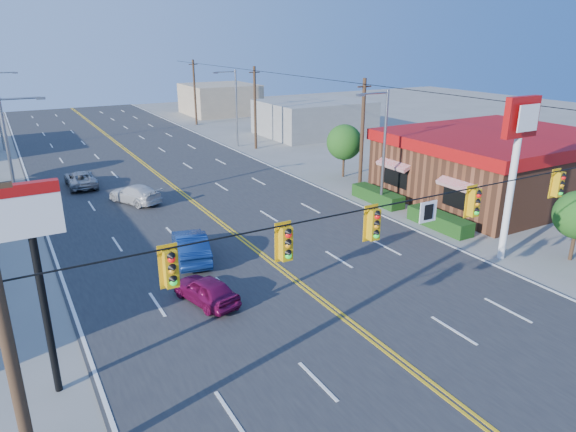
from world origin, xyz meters
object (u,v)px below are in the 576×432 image
kfc_pylon (517,146)px  car_magenta (206,291)px  pizza_hut_sign (34,248)px  car_silver (81,180)px  kfc (496,164)px  car_blue (191,247)px  signal_span (398,234)px  car_white (135,195)px

kfc_pylon → car_magenta: 16.74m
pizza_hut_sign → car_silver: (4.70, 25.46, -4.55)m
kfc → car_blue: (-23.42, -0.08, -1.63)m
signal_span → pizza_hut_sign: bearing=159.8°
signal_span → car_magenta: (-4.40, 7.13, -4.27)m
car_silver → car_white: bearing=114.2°
signal_span → car_magenta: bearing=121.7°
signal_span → car_blue: 13.07m
kfc → signal_span: bearing=-149.1°
signal_span → car_white: bearing=98.5°
kfc_pylon → kfc: bearing=42.0°
car_silver → car_magenta: bearing=95.3°
kfc → kfc_pylon: size_ratio=1.92×
kfc_pylon → pizza_hut_sign: 22.02m
signal_span → car_magenta: 9.41m
car_blue → car_silver: bearing=-69.2°
car_white → car_silver: bearing=-90.6°
signal_span → car_silver: 30.40m
signal_span → kfc: 23.47m
car_white → kfc: bearing=130.2°
pizza_hut_sign → car_blue: pizza_hut_sign is taller
car_magenta → car_blue: (1.01, 4.79, 0.14)m
kfc → pizza_hut_sign: 32.04m
car_magenta → kfc_pylon: bearing=154.2°
signal_span → kfc_pylon: (11.12, 4.00, 1.16)m
car_magenta → car_blue: car_blue is taller
car_magenta → kfc: bearing=176.9°
kfc → car_silver: (-26.20, 17.46, -1.75)m
kfc → car_white: kfc is taller
car_white → car_magenta: bearing=62.7°
kfc_pylon → car_silver: bearing=124.2°
kfc_pylon → car_blue: bearing=151.4°
car_blue → car_silver: car_blue is taller
kfc_pylon → car_magenta: kfc_pylon is taller
pizza_hut_sign → car_magenta: pizza_hut_sign is taller
kfc → car_blue: 23.47m
kfc → pizza_hut_sign: (-30.90, -8.00, 2.80)m
signal_span → car_blue: (-3.40, 11.92, -4.13)m
car_magenta → car_white: size_ratio=0.82×
kfc_pylon → car_blue: (-14.52, 7.92, -5.29)m
kfc → kfc_pylon: 12.52m
kfc → car_magenta: size_ratio=4.54×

